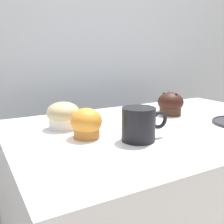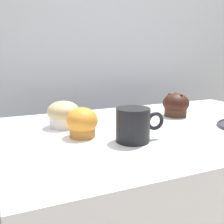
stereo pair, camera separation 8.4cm
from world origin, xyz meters
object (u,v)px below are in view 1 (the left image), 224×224
muffin_front_center (170,104)px  muffin_back_right (86,124)px  coffee_cup (139,123)px  muffin_back_left (63,115)px

muffin_front_center → muffin_back_right: muffin_front_center is taller
muffin_front_center → coffee_cup: 0.34m
muffin_front_center → muffin_back_left: (-0.42, 0.02, 0.00)m
muffin_back_right → coffee_cup: (0.11, -0.09, 0.01)m
muffin_front_center → coffee_cup: size_ratio=0.71×
muffin_back_left → coffee_cup: size_ratio=0.75×
muffin_back_right → coffee_cup: bearing=-38.2°
muffin_front_center → coffee_cup: bearing=-145.4°
muffin_back_right → coffee_cup: size_ratio=0.64×
muffin_back_left → coffee_cup: coffee_cup is taller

